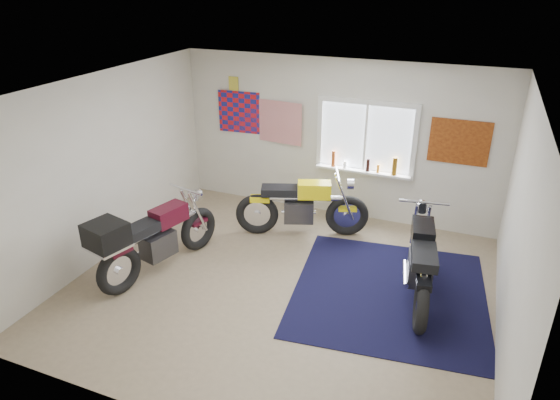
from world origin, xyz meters
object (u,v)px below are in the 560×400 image
at_px(maroon_tourer, 150,239).
at_px(navy_rug, 389,292).
at_px(yellow_triumph, 302,207).
at_px(black_chrome_bike, 420,262).

bearing_deg(maroon_tourer, navy_rug, -61.66).
height_order(navy_rug, yellow_triumph, yellow_triumph).
bearing_deg(yellow_triumph, maroon_tourer, -148.89).
xyz_separation_m(navy_rug, yellow_triumph, (-1.67, 1.12, 0.47)).
xyz_separation_m(navy_rug, maroon_tourer, (-3.21, -0.78, 0.56)).
distance_m(navy_rug, yellow_triumph, 2.07).
bearing_deg(black_chrome_bike, yellow_triumph, 53.88).
bearing_deg(navy_rug, yellow_triumph, 145.98).
distance_m(navy_rug, maroon_tourer, 3.35).
distance_m(yellow_triumph, black_chrome_bike, 2.24).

